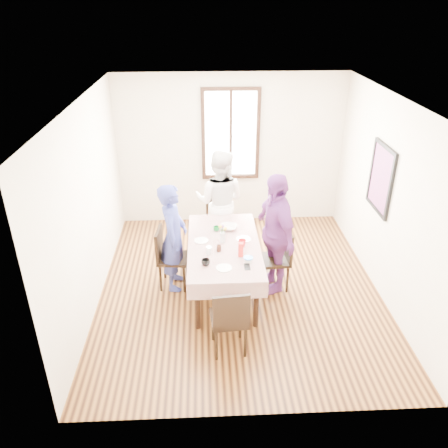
# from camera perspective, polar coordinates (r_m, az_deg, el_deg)

# --- Properties ---
(ground) EXTENTS (4.50, 4.50, 0.00)m
(ground) POSITION_cam_1_polar(r_m,az_deg,el_deg) (6.65, 1.95, -7.99)
(ground) COLOR black
(ground) RESTS_ON ground
(back_wall) EXTENTS (4.00, 0.00, 4.00)m
(back_wall) POSITION_cam_1_polar(r_m,az_deg,el_deg) (8.07, 0.83, 9.31)
(back_wall) COLOR beige
(back_wall) RESTS_ON ground
(right_wall) EXTENTS (0.00, 4.50, 4.50)m
(right_wall) POSITION_cam_1_polar(r_m,az_deg,el_deg) (6.46, 20.16, 2.84)
(right_wall) COLOR beige
(right_wall) RESTS_ON ground
(window_frame) EXTENTS (1.02, 0.06, 1.62)m
(window_frame) POSITION_cam_1_polar(r_m,az_deg,el_deg) (7.96, 0.85, 11.32)
(window_frame) COLOR black
(window_frame) RESTS_ON back_wall
(window_pane) EXTENTS (0.90, 0.02, 1.50)m
(window_pane) POSITION_cam_1_polar(r_m,az_deg,el_deg) (7.97, 0.85, 11.34)
(window_pane) COLOR white
(window_pane) RESTS_ON back_wall
(art_poster) EXTENTS (0.04, 0.76, 0.96)m
(art_poster) POSITION_cam_1_polar(r_m,az_deg,el_deg) (6.63, 19.36, 5.49)
(art_poster) COLOR red
(art_poster) RESTS_ON right_wall
(dining_table) EXTENTS (0.86, 1.76, 0.75)m
(dining_table) POSITION_cam_1_polar(r_m,az_deg,el_deg) (6.39, -0.02, -5.58)
(dining_table) COLOR black
(dining_table) RESTS_ON ground
(tablecloth) EXTENTS (0.98, 1.88, 0.01)m
(tablecloth) POSITION_cam_1_polar(r_m,az_deg,el_deg) (6.19, -0.02, -2.62)
(tablecloth) COLOR #510808
(tablecloth) RESTS_ON dining_table
(chair_left) EXTENTS (0.46, 0.46, 0.91)m
(chair_left) POSITION_cam_1_polar(r_m,az_deg,el_deg) (6.49, -6.47, -4.33)
(chair_left) COLOR black
(chair_left) RESTS_ON ground
(chair_right) EXTENTS (0.45, 0.45, 0.91)m
(chair_right) POSITION_cam_1_polar(r_m,az_deg,el_deg) (6.46, 6.37, -4.52)
(chair_right) COLOR black
(chair_right) RESTS_ON ground
(chair_far) EXTENTS (0.46, 0.46, 0.91)m
(chair_far) POSITION_cam_1_polar(r_m,az_deg,el_deg) (7.39, -0.47, 0.03)
(chair_far) COLOR black
(chair_far) RESTS_ON ground
(chair_near) EXTENTS (0.46, 0.46, 0.91)m
(chair_near) POSITION_cam_1_polar(r_m,az_deg,el_deg) (5.36, 0.62, -11.87)
(chair_near) COLOR black
(chair_near) RESTS_ON ground
(person_left) EXTENTS (0.43, 0.61, 1.59)m
(person_left) POSITION_cam_1_polar(r_m,az_deg,el_deg) (6.32, -6.46, -1.70)
(person_left) COLOR navy
(person_left) RESTS_ON ground
(person_far) EXTENTS (0.98, 0.85, 1.72)m
(person_far) POSITION_cam_1_polar(r_m,az_deg,el_deg) (7.19, -0.48, 2.81)
(person_far) COLOR white
(person_far) RESTS_ON ground
(person_right) EXTENTS (0.69, 1.11, 1.76)m
(person_right) POSITION_cam_1_polar(r_m,az_deg,el_deg) (6.24, 6.39, -1.20)
(person_right) COLOR #6E307A
(person_right) RESTS_ON ground
(mug_black) EXTENTS (0.13, 0.13, 0.09)m
(mug_black) POSITION_cam_1_polar(r_m,az_deg,el_deg) (5.70, -2.35, -4.90)
(mug_black) COLOR black
(mug_black) RESTS_ON tablecloth
(mug_flag) EXTENTS (0.14, 0.14, 0.10)m
(mug_flag) POSITION_cam_1_polar(r_m,az_deg,el_deg) (6.11, 2.34, -2.45)
(mug_flag) COLOR red
(mug_flag) RESTS_ON tablecloth
(mug_green) EXTENTS (0.13, 0.13, 0.07)m
(mug_green) POSITION_cam_1_polar(r_m,az_deg,el_deg) (6.51, -0.97, -0.61)
(mug_green) COLOR #0C7226
(mug_green) RESTS_ON tablecloth
(serving_bowl) EXTENTS (0.28, 0.28, 0.06)m
(serving_bowl) POSITION_cam_1_polar(r_m,az_deg,el_deg) (6.56, 0.58, -0.41)
(serving_bowl) COLOR white
(serving_bowl) RESTS_ON tablecloth
(juice_carton) EXTENTS (0.06, 0.06, 0.20)m
(juice_carton) POSITION_cam_1_polar(r_m,az_deg,el_deg) (5.87, 2.14, -3.29)
(juice_carton) COLOR red
(juice_carton) RESTS_ON tablecloth
(butter_tub) EXTENTS (0.11, 0.11, 0.05)m
(butter_tub) POSITION_cam_1_polar(r_m,az_deg,el_deg) (5.79, 3.09, -4.57)
(butter_tub) COLOR white
(butter_tub) RESTS_ON tablecloth
(jam_jar) EXTENTS (0.06, 0.06, 0.09)m
(jam_jar) POSITION_cam_1_polar(r_m,az_deg,el_deg) (6.00, -0.66, -3.12)
(jam_jar) COLOR black
(jam_jar) RESTS_ON tablecloth
(drinking_glass) EXTENTS (0.07, 0.07, 0.10)m
(drinking_glass) POSITION_cam_1_polar(r_m,az_deg,el_deg) (5.95, -1.95, -3.35)
(drinking_glass) COLOR silver
(drinking_glass) RESTS_ON tablecloth
(smartphone) EXTENTS (0.07, 0.15, 0.01)m
(smartphone) POSITION_cam_1_polar(r_m,az_deg,el_deg) (5.69, 2.95, -5.46)
(smartphone) COLOR black
(smartphone) RESTS_ON tablecloth
(flower_vase) EXTENTS (0.07, 0.07, 0.15)m
(flower_vase) POSITION_cam_1_polar(r_m,az_deg,el_deg) (6.20, -0.16, -1.71)
(flower_vase) COLOR silver
(flower_vase) RESTS_ON tablecloth
(plate_left) EXTENTS (0.20, 0.20, 0.01)m
(plate_left) POSITION_cam_1_polar(r_m,az_deg,el_deg) (6.27, -2.91, -2.12)
(plate_left) COLOR white
(plate_left) RESTS_ON tablecloth
(plate_right) EXTENTS (0.20, 0.20, 0.01)m
(plate_right) POSITION_cam_1_polar(r_m,az_deg,el_deg) (6.30, 2.49, -1.94)
(plate_right) COLOR white
(plate_right) RESTS_ON tablecloth
(plate_near) EXTENTS (0.20, 0.20, 0.01)m
(plate_near) POSITION_cam_1_polar(r_m,az_deg,el_deg) (5.66, -0.00, -5.62)
(plate_near) COLOR white
(plate_near) RESTS_ON tablecloth
(butter_lid) EXTENTS (0.12, 0.12, 0.01)m
(butter_lid) POSITION_cam_1_polar(r_m,az_deg,el_deg) (5.77, 3.10, -4.30)
(butter_lid) COLOR blue
(butter_lid) RESTS_ON butter_tub
(flower_bunch) EXTENTS (0.09, 0.09, 0.10)m
(flower_bunch) POSITION_cam_1_polar(r_m,az_deg,el_deg) (6.14, -0.16, -0.69)
(flower_bunch) COLOR yellow
(flower_bunch) RESTS_ON flower_vase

